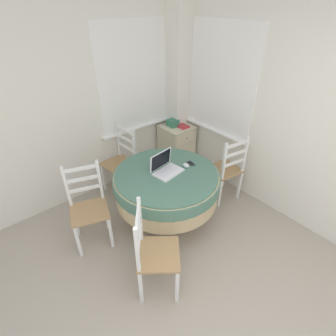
{
  "coord_description": "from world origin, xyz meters",
  "views": [
    {
      "loc": [
        -0.73,
        -0.21,
        2.43
      ],
      "look_at": [
        1.0,
        1.83,
        0.65
      ],
      "focal_mm": 28.0,
      "sensor_mm": 36.0,
      "label": 1
    }
  ],
  "objects_px": {
    "laptop": "(166,168)",
    "round_dining_table": "(166,184)",
    "cell_phone": "(191,163)",
    "dining_chair_near_right_window": "(226,170)",
    "storage_box": "(173,123)",
    "dining_chair_near_back_window": "(121,162)",
    "dining_chair_camera_near": "(154,253)",
    "corner_cabinet": "(177,146)",
    "computer_mouse": "(186,165)",
    "dining_chair_left_flank": "(89,208)",
    "book_on_cabinet": "(181,126)"
  },
  "relations": [
    {
      "from": "corner_cabinet",
      "to": "storage_box",
      "type": "xyz_separation_m",
      "value": [
        -0.06,
        0.03,
        0.41
      ]
    },
    {
      "from": "laptop",
      "to": "computer_mouse",
      "type": "bearing_deg",
      "value": -18.6
    },
    {
      "from": "computer_mouse",
      "to": "dining_chair_near_right_window",
      "type": "bearing_deg",
      "value": -11.39
    },
    {
      "from": "round_dining_table",
      "to": "dining_chair_left_flank",
      "type": "relative_size",
      "value": 1.27
    },
    {
      "from": "computer_mouse",
      "to": "dining_chair_camera_near",
      "type": "xyz_separation_m",
      "value": [
        -0.93,
        -0.57,
        -0.28
      ]
    },
    {
      "from": "computer_mouse",
      "to": "dining_chair_left_flank",
      "type": "xyz_separation_m",
      "value": [
        -1.11,
        0.36,
        -0.28
      ]
    },
    {
      "from": "cell_phone",
      "to": "storage_box",
      "type": "height_order",
      "value": "storage_box"
    },
    {
      "from": "corner_cabinet",
      "to": "dining_chair_near_right_window",
      "type": "bearing_deg",
      "value": -94.33
    },
    {
      "from": "dining_chair_near_back_window",
      "to": "storage_box",
      "type": "distance_m",
      "value": 1.04
    },
    {
      "from": "cell_phone",
      "to": "dining_chair_near_right_window",
      "type": "bearing_deg",
      "value": -14.81
    },
    {
      "from": "laptop",
      "to": "round_dining_table",
      "type": "bearing_deg",
      "value": -116.98
    },
    {
      "from": "book_on_cabinet",
      "to": "laptop",
      "type": "bearing_deg",
      "value": -140.61
    },
    {
      "from": "cell_phone",
      "to": "dining_chair_near_right_window",
      "type": "height_order",
      "value": "dining_chair_near_right_window"
    },
    {
      "from": "dining_chair_left_flank",
      "to": "dining_chair_near_right_window",
      "type": "bearing_deg",
      "value": -15.73
    },
    {
      "from": "round_dining_table",
      "to": "book_on_cabinet",
      "type": "relative_size",
      "value": 5.03
    },
    {
      "from": "corner_cabinet",
      "to": "laptop",
      "type": "bearing_deg",
      "value": -137.55
    },
    {
      "from": "laptop",
      "to": "cell_phone",
      "type": "distance_m",
      "value": 0.35
    },
    {
      "from": "dining_chair_left_flank",
      "to": "storage_box",
      "type": "height_order",
      "value": "dining_chair_left_flank"
    },
    {
      "from": "dining_chair_near_right_window",
      "to": "corner_cabinet",
      "type": "height_order",
      "value": "dining_chair_near_right_window"
    },
    {
      "from": "round_dining_table",
      "to": "dining_chair_left_flank",
      "type": "distance_m",
      "value": 0.91
    },
    {
      "from": "laptop",
      "to": "dining_chair_left_flank",
      "type": "relative_size",
      "value": 0.37
    },
    {
      "from": "dining_chair_near_back_window",
      "to": "dining_chair_near_right_window",
      "type": "bearing_deg",
      "value": -48.13
    },
    {
      "from": "round_dining_table",
      "to": "dining_chair_camera_near",
      "type": "distance_m",
      "value": 0.92
    },
    {
      "from": "laptop",
      "to": "dining_chair_near_right_window",
      "type": "xyz_separation_m",
      "value": [
        0.87,
        -0.21,
        -0.31
      ]
    },
    {
      "from": "dining_chair_near_right_window",
      "to": "corner_cabinet",
      "type": "xyz_separation_m",
      "value": [
        0.08,
        1.08,
        -0.11
      ]
    },
    {
      "from": "dining_chair_left_flank",
      "to": "book_on_cabinet",
      "type": "relative_size",
      "value": 3.96
    },
    {
      "from": "cell_phone",
      "to": "dining_chair_camera_near",
      "type": "xyz_separation_m",
      "value": [
        -1.03,
        -0.59,
        -0.26
      ]
    },
    {
      "from": "dining_chair_near_right_window",
      "to": "dining_chair_near_back_window",
      "type": "bearing_deg",
      "value": 131.87
    },
    {
      "from": "dining_chair_near_right_window",
      "to": "dining_chair_camera_near",
      "type": "bearing_deg",
      "value": -164.02
    },
    {
      "from": "laptop",
      "to": "storage_box",
      "type": "bearing_deg",
      "value": 45.22
    },
    {
      "from": "dining_chair_near_back_window",
      "to": "corner_cabinet",
      "type": "bearing_deg",
      "value": 0.25
    },
    {
      "from": "cell_phone",
      "to": "dining_chair_near_back_window",
      "type": "bearing_deg",
      "value": 114.83
    },
    {
      "from": "dining_chair_camera_near",
      "to": "corner_cabinet",
      "type": "height_order",
      "value": "dining_chair_camera_near"
    },
    {
      "from": "computer_mouse",
      "to": "book_on_cabinet",
      "type": "bearing_deg",
      "value": 50.25
    },
    {
      "from": "dining_chair_camera_near",
      "to": "storage_box",
      "type": "bearing_deg",
      "value": 44.55
    },
    {
      "from": "cell_phone",
      "to": "book_on_cabinet",
      "type": "xyz_separation_m",
      "value": [
        0.65,
        0.88,
        0.0
      ]
    },
    {
      "from": "dining_chair_near_back_window",
      "to": "dining_chair_camera_near",
      "type": "bearing_deg",
      "value": -111.29
    },
    {
      "from": "cell_phone",
      "to": "dining_chair_near_back_window",
      "type": "relative_size",
      "value": 0.12
    },
    {
      "from": "cell_phone",
      "to": "dining_chair_near_back_window",
      "type": "distance_m",
      "value": 1.07
    },
    {
      "from": "corner_cabinet",
      "to": "storage_box",
      "type": "bearing_deg",
      "value": 152.89
    },
    {
      "from": "dining_chair_camera_near",
      "to": "round_dining_table",
      "type": "bearing_deg",
      "value": 42.84
    },
    {
      "from": "laptop",
      "to": "book_on_cabinet",
      "type": "bearing_deg",
      "value": 39.39
    },
    {
      "from": "dining_chair_camera_near",
      "to": "corner_cabinet",
      "type": "bearing_deg",
      "value": 42.96
    },
    {
      "from": "dining_chair_camera_near",
      "to": "corner_cabinet",
      "type": "distance_m",
      "value": 2.25
    },
    {
      "from": "dining_chair_near_back_window",
      "to": "storage_box",
      "type": "relative_size",
      "value": 6.49
    },
    {
      "from": "storage_box",
      "to": "book_on_cabinet",
      "type": "height_order",
      "value": "storage_box"
    },
    {
      "from": "round_dining_table",
      "to": "cell_phone",
      "type": "xyz_separation_m",
      "value": [
        0.36,
        -0.03,
        0.16
      ]
    },
    {
      "from": "round_dining_table",
      "to": "dining_chair_left_flank",
      "type": "xyz_separation_m",
      "value": [
        -0.85,
        0.32,
        -0.1
      ]
    },
    {
      "from": "dining_chair_left_flank",
      "to": "cell_phone",
      "type": "bearing_deg",
      "value": -16.14
    },
    {
      "from": "computer_mouse",
      "to": "storage_box",
      "type": "distance_m",
      "value": 1.18
    }
  ]
}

